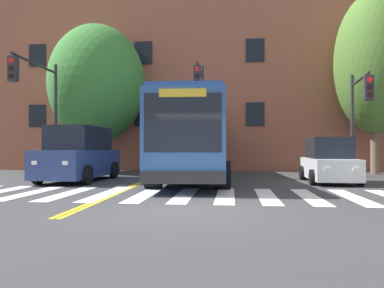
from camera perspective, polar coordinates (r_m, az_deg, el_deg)
The scene contains 14 objects.
ground_plane at distance 8.50m, azimuth -1.34°, elevation -10.19°, with size 120.00×120.00×0.00m, color #38383A.
crosswalk at distance 11.40m, azimuth -4.14°, elevation -7.69°, with size 13.91×4.00×0.01m.
lane_line_yellow_inner at distance 25.44m, azimuth -2.65°, elevation -3.71°, with size 0.12×36.00×0.01m, color gold.
lane_line_yellow_outer at distance 25.42m, azimuth -2.29°, elevation -3.71°, with size 0.12×36.00×0.01m, color gold.
city_bus at distance 16.42m, azimuth 0.14°, elevation 0.94°, with size 3.19×11.64×3.38m.
car_navy_near_lane at distance 16.57m, azimuth -16.78°, elevation -1.66°, with size 2.34×5.05×2.31m.
car_white_far_lane at distance 16.15m, azimuth 20.12°, elevation -2.59°, with size 2.03×3.94×1.83m.
car_grey_behind_bus at distance 24.86m, azimuth -1.34°, elevation -1.88°, with size 2.14×3.71×1.81m.
traffic_light_near_corner at distance 18.37m, azimuth 24.10°, elevation 5.29°, with size 0.63×3.38×4.93m.
traffic_light_far_corner at distance 18.30m, azimuth -22.20°, elevation 6.83°, with size 0.35×4.08×5.52m.
traffic_light_overhead at distance 19.40m, azimuth 1.31°, elevation 6.80°, with size 0.34×3.37×5.88m.
street_tree_curbside_large at distance 22.62m, azimuth 26.05°, elevation 11.03°, with size 5.12×5.40×9.75m.
street_tree_curbside_small at distance 22.27m, azimuth -14.28°, elevation 8.86°, with size 6.92×6.95×8.41m.
building_facade at distance 26.99m, azimuth 8.97°, elevation 11.05°, with size 33.97×7.80×13.64m.
Camera 1 is at (0.96, -8.32, 1.43)m, focal length 35.00 mm.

